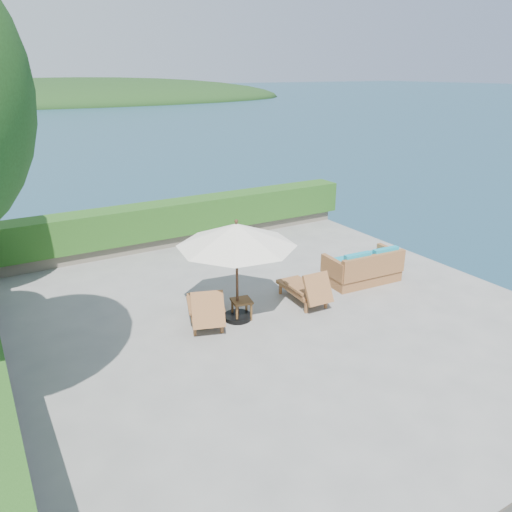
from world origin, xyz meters
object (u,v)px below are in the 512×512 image
patio_umbrella (236,236)px  lounge_right (306,288)px  side_table (242,303)px  lounge_left (206,307)px  wicker_loveseat (363,269)px

patio_umbrella → lounge_right: patio_umbrella is taller
lounge_right → side_table: (-1.66, 0.09, -0.01)m
lounge_left → lounge_right: 2.46m
patio_umbrella → lounge_left: bearing=168.2°
wicker_loveseat → side_table: bearing=-173.5°
lounge_left → lounge_right: bearing=12.7°
patio_umbrella → lounge_right: (1.75, -0.11, -1.55)m
patio_umbrella → lounge_left: 1.69m
patio_umbrella → lounge_right: size_ratio=1.97×
side_table → wicker_loveseat: 3.67m
patio_umbrella → lounge_right: 2.34m
lounge_left → wicker_loveseat: 4.45m
patio_umbrella → side_table: 1.56m
side_table → lounge_right: bearing=-3.0°
patio_umbrella → lounge_right: bearing=-3.6°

